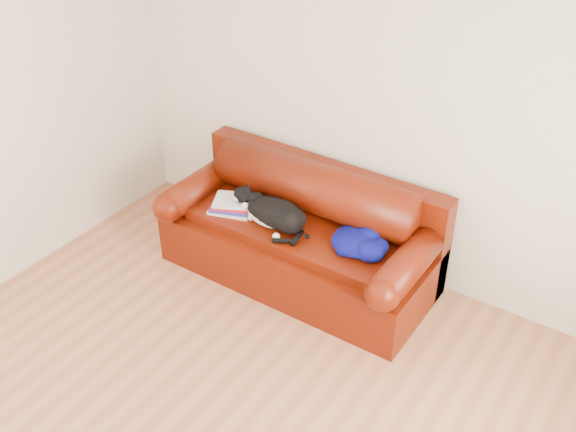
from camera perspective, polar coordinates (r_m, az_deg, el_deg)
name	(u,v)px	position (r m, az deg, el deg)	size (l,w,h in m)	color
ground	(217,421)	(4.38, -6.01, -16.89)	(4.50, 4.50, 0.00)	#95583B
room_shell	(219,198)	(3.22, -5.84, 1.50)	(4.52, 4.02, 2.61)	beige
sofa_base	(298,251)	(5.25, 0.88, -2.97)	(2.10, 0.90, 0.50)	#3F0502
sofa_back	(316,204)	(5.25, 2.36, 1.01)	(2.10, 1.01, 0.88)	#3F0502
book_stack	(233,205)	(5.25, -4.67, 0.98)	(0.39, 0.34, 0.10)	beige
cat	(275,214)	(5.03, -1.14, 0.19)	(0.69, 0.40, 0.26)	black
blanket	(358,242)	(4.82, 5.99, -2.22)	(0.44, 0.36, 0.14)	#020B48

